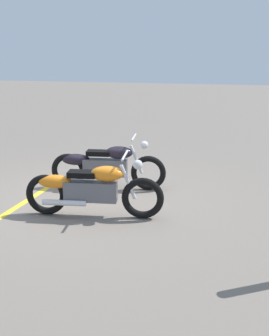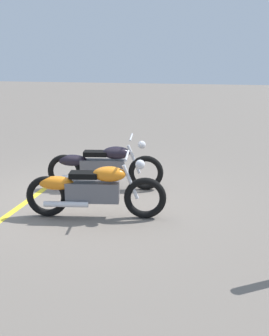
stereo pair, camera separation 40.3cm
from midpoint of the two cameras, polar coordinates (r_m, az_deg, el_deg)
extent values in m
plane|color=slate|center=(7.47, -8.74, -4.42)|extent=(60.00, 60.00, 0.00)
torus|color=black|center=(6.49, -0.30, -4.19)|extent=(0.68, 0.21, 0.67)
torus|color=black|center=(6.75, -13.67, -3.84)|extent=(0.68, 0.21, 0.67)
cube|color=#59595E|center=(6.56, -7.58, -3.33)|extent=(0.86, 0.35, 0.32)
ellipsoid|color=orange|center=(6.42, -5.30, -0.85)|extent=(0.56, 0.36, 0.24)
ellipsoid|color=orange|center=(6.64, -12.47, -2.05)|extent=(0.59, 0.32, 0.22)
cube|color=black|center=(6.50, -8.79, -0.96)|extent=(0.47, 0.31, 0.09)
cylinder|color=silver|center=(6.42, -2.36, -1.96)|extent=(0.27, 0.10, 0.56)
cylinder|color=silver|center=(6.31, -2.85, 1.72)|extent=(0.13, 0.62, 0.04)
sphere|color=silver|center=(6.33, -1.03, 0.47)|extent=(0.15, 0.15, 0.15)
cylinder|color=silver|center=(6.57, -11.19, -4.95)|extent=(0.71, 0.20, 0.09)
torus|color=black|center=(7.85, 0.11, -0.68)|extent=(0.68, 0.21, 0.67)
torus|color=black|center=(8.08, -11.01, -0.49)|extent=(0.68, 0.21, 0.67)
cube|color=#59595E|center=(7.91, -5.90, 0.01)|extent=(0.86, 0.34, 0.32)
ellipsoid|color=black|center=(7.80, -4.00, 2.11)|extent=(0.56, 0.36, 0.24)
ellipsoid|color=black|center=(7.98, -9.97, 1.04)|extent=(0.59, 0.32, 0.22)
cube|color=black|center=(7.86, -6.89, 1.99)|extent=(0.47, 0.30, 0.09)
cylinder|color=silver|center=(7.79, -1.58, 1.19)|extent=(0.27, 0.10, 0.56)
cylinder|color=silver|center=(7.70, -1.97, 4.26)|extent=(0.13, 0.62, 0.04)
sphere|color=silver|center=(7.72, -0.48, 3.22)|extent=(0.15, 0.15, 0.15)
cylinder|color=silver|center=(7.89, -8.90, -1.34)|extent=(0.71, 0.20, 0.09)
cube|color=yellow|center=(7.18, -18.16, -5.84)|extent=(0.17, 3.20, 0.01)
camera|label=1|loc=(0.20, 88.35, 0.46)|focal=44.10mm
camera|label=2|loc=(0.20, -91.65, -0.46)|focal=44.10mm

